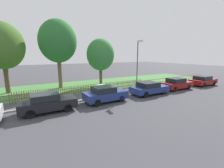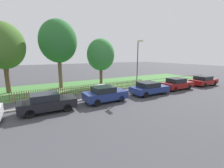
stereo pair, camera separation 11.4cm
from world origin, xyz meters
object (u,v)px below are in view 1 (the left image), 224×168
Objects in this scene: parked_car_navy_estate at (105,94)px; covered_motorcycle at (100,88)px; tree_behind_motorcycle at (58,42)px; parked_car_white_van at (176,84)px; parked_car_grey_coupe at (203,80)px; tree_nearest_kerb at (2,46)px; parked_car_red_compact at (149,88)px; parked_car_black_saloon at (48,102)px; tree_mid_park at (100,55)px; street_lamp at (138,60)px.

parked_car_navy_estate is 3.13m from covered_motorcycle.
covered_motorcycle is at bearing -57.75° from tree_behind_motorcycle.
parked_car_navy_estate is 9.89m from parked_car_white_van.
parked_car_grey_coupe is 24.97m from tree_nearest_kerb.
tree_behind_motorcycle reaches higher than parked_car_red_compact.
parked_car_white_van is at bearing 177.33° from parked_car_grey_coupe.
parked_car_black_saloon is 10.89m from tree_mid_park.
parked_car_red_compact is 9.92m from parked_car_grey_coupe.
covered_motorcycle is (0.91, 2.99, -0.09)m from parked_car_navy_estate.
tree_behind_motorcycle reaches higher than covered_motorcycle.
tree_behind_motorcycle reaches higher than tree_mid_park.
tree_mid_park reaches higher than street_lamp.
parked_car_navy_estate is 0.51× the size of tree_nearest_kerb.
parked_car_white_van is at bearing -21.06° from covered_motorcycle.
parked_car_grey_coupe is 14.61m from tree_mid_park.
parked_car_white_van is at bearing -17.50° from street_lamp.
parked_car_white_van is 10.36m from tree_mid_park.
tree_mid_park is at bearing -13.48° from tree_behind_motorcycle.
tree_behind_motorcycle is at bearing 105.16° from parked_car_navy_estate.
parked_car_red_compact is at bearing 0.85° from parked_car_black_saloon.
parked_car_red_compact is (10.09, 0.04, -0.02)m from parked_car_black_saloon.
tree_mid_park is (-12.36, 6.96, 3.49)m from parked_car_grey_coupe.
street_lamp reaches higher than covered_motorcycle.
tree_behind_motorcycle is 9.98m from street_lamp.
tree_mid_park reaches higher than parked_car_navy_estate.
parked_car_red_compact is 0.55× the size of tree_nearest_kerb.
parked_car_red_compact is (5.28, -0.03, -0.02)m from parked_car_navy_estate.
tree_nearest_kerb is at bearing 178.98° from tree_behind_motorcycle.
tree_nearest_kerb is at bearing 153.16° from street_lamp.
tree_nearest_kerb reaches higher than parked_car_grey_coupe.
parked_car_black_saloon is 0.47× the size of tree_behind_motorcycle.
covered_motorcycle is (5.73, 3.06, -0.10)m from parked_car_black_saloon.
tree_behind_motorcycle is at bearing 148.04° from parked_car_white_van.
covered_motorcycle is 0.23× the size of tree_behind_motorcycle.
parked_car_red_compact is 12.21m from tree_behind_motorcycle.
tree_mid_park is (10.77, -1.33, -0.92)m from tree_nearest_kerb.
tree_mid_park reaches higher than covered_motorcycle.
tree_behind_motorcycle reaches higher than parked_car_grey_coupe.
parked_car_black_saloon reaches higher than parked_car_white_van.
covered_motorcycle is 11.19m from tree_nearest_kerb.
parked_car_red_compact is at bearing 179.12° from parked_car_grey_coupe.
parked_car_white_van is (9.89, 0.10, -0.01)m from parked_car_navy_estate.
parked_car_grey_coupe reaches higher than covered_motorcycle.
street_lamp is (-10.20, 1.75, 2.92)m from parked_car_grey_coupe.
tree_behind_motorcycle is at bearing 138.57° from street_lamp.
parked_car_grey_coupe is 0.70× the size of street_lamp.
tree_mid_park reaches higher than parked_car_black_saloon.
tree_mid_park is 1.10× the size of street_lamp.
parked_car_grey_coupe is 19.99m from tree_behind_motorcycle.
parked_car_white_van is 5.89m from street_lamp.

